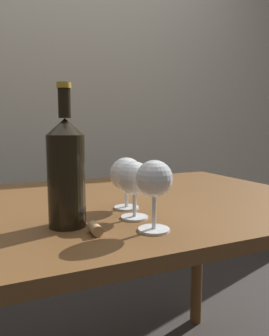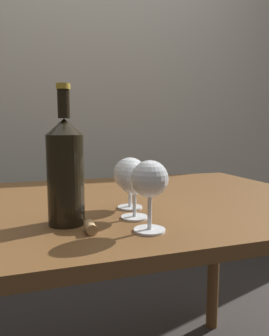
{
  "view_description": "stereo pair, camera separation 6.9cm",
  "coord_description": "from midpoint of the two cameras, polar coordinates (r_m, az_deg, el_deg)",
  "views": [
    {
      "loc": [
        -0.26,
        -0.84,
        0.97
      ],
      "look_at": [
        0.02,
        -0.2,
        0.89
      ],
      "focal_mm": 32.19,
      "sensor_mm": 36.0,
      "label": 1
    },
    {
      "loc": [
        -0.19,
        -0.86,
        0.97
      ],
      "look_at": [
        0.02,
        -0.2,
        0.89
      ],
      "focal_mm": 32.19,
      "sensor_mm": 36.0,
      "label": 2
    }
  ],
  "objects": [
    {
      "name": "back_wall",
      "position": [
        1.95,
        -11.28,
        16.59
      ],
      "size": [
        5.0,
        0.08,
        2.6
      ],
      "primitive_type": "cube",
      "color": "beige",
      "rests_on": "ground_plane"
    },
    {
      "name": "dining_table",
      "position": [
        0.93,
        -2.68,
        -12.04
      ],
      "size": [
        1.32,
        0.84,
        0.77
      ],
      "color": "brown",
      "rests_on": "ground_plane"
    },
    {
      "name": "wine_glass_merlot",
      "position": [
        0.61,
        6.2,
        -2.52
      ],
      "size": [
        0.08,
        0.08,
        0.15
      ],
      "color": "white",
      "rests_on": "dining_table"
    },
    {
      "name": "wine_glass_amber",
      "position": [
        0.7,
        2.85,
        -2.22
      ],
      "size": [
        0.08,
        0.08,
        0.14
      ],
      "color": "white",
      "rests_on": "dining_table"
    },
    {
      "name": "wine_glass_cabernet",
      "position": [
        0.79,
        1.64,
        -1.33
      ],
      "size": [
        0.09,
        0.09,
        0.14
      ],
      "color": "white",
      "rests_on": "dining_table"
    },
    {
      "name": "wine_bottle",
      "position": [
        0.66,
        -10.05,
        -0.38
      ],
      "size": [
        0.08,
        0.08,
        0.3
      ],
      "color": "black",
      "rests_on": "dining_table"
    },
    {
      "name": "cork",
      "position": [
        0.62,
        -5.15,
        -11.18
      ],
      "size": [
        0.02,
        0.04,
        0.02
      ],
      "primitive_type": "cylinder",
      "rotation": [
        1.57,
        0.0,
        0.0
      ],
      "color": "tan",
      "rests_on": "dining_table"
    }
  ]
}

